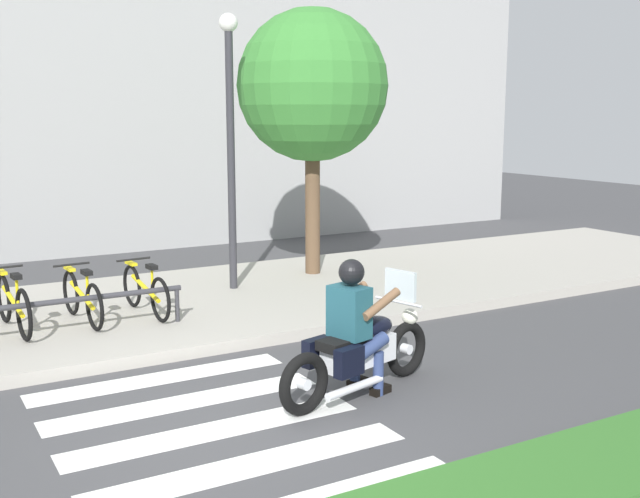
% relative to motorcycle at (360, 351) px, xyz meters
% --- Properties ---
extents(ground_plane, '(48.00, 48.00, 0.00)m').
position_rel_motorcycle_xyz_m(ground_plane, '(-1.53, -0.14, -0.45)').
color(ground_plane, '#424244').
extents(sidewalk, '(24.00, 4.40, 0.15)m').
position_rel_motorcycle_xyz_m(sidewalk, '(-1.53, 4.12, -0.38)').
color(sidewalk, '#A8A399').
rests_on(sidewalk, ground).
extents(crosswalk_stripe_1, '(2.80, 0.40, 0.01)m').
position_rel_motorcycle_xyz_m(crosswalk_stripe_1, '(-1.65, -0.94, -0.45)').
color(crosswalk_stripe_1, white).
rests_on(crosswalk_stripe_1, ground).
extents(crosswalk_stripe_2, '(2.80, 0.40, 0.01)m').
position_rel_motorcycle_xyz_m(crosswalk_stripe_2, '(-1.65, -0.14, -0.45)').
color(crosswalk_stripe_2, white).
rests_on(crosswalk_stripe_2, ground).
extents(crosswalk_stripe_3, '(2.80, 0.40, 0.01)m').
position_rel_motorcycle_xyz_m(crosswalk_stripe_3, '(-1.65, 0.66, -0.45)').
color(crosswalk_stripe_3, white).
rests_on(crosswalk_stripe_3, ground).
extents(crosswalk_stripe_4, '(2.80, 0.40, 0.01)m').
position_rel_motorcycle_xyz_m(crosswalk_stripe_4, '(-1.65, 1.46, -0.45)').
color(crosswalk_stripe_4, white).
rests_on(crosswalk_stripe_4, ground).
extents(motorcycle, '(2.12, 0.88, 1.20)m').
position_rel_motorcycle_xyz_m(motorcycle, '(0.00, 0.00, 0.00)').
color(motorcycle, black).
rests_on(motorcycle, ground).
extents(rider, '(0.72, 0.65, 1.43)m').
position_rel_motorcycle_xyz_m(rider, '(-0.08, -0.02, 0.36)').
color(rider, '#1E4C59').
rests_on(rider, ground).
extents(bicycle_3, '(0.48, 1.65, 0.78)m').
position_rel_motorcycle_xyz_m(bicycle_3, '(-2.80, 3.63, 0.05)').
color(bicycle_3, black).
rests_on(bicycle_3, sidewalk).
extents(bicycle_4, '(0.48, 1.56, 0.74)m').
position_rel_motorcycle_xyz_m(bicycle_4, '(-1.96, 3.63, 0.04)').
color(bicycle_4, black).
rests_on(bicycle_4, sidewalk).
extents(bicycle_5, '(0.48, 1.58, 0.72)m').
position_rel_motorcycle_xyz_m(bicycle_5, '(-1.12, 3.63, 0.03)').
color(bicycle_5, black).
rests_on(bicycle_5, sidewalk).
extents(street_lamp, '(0.28, 0.28, 4.30)m').
position_rel_motorcycle_xyz_m(street_lamp, '(0.55, 4.52, 2.15)').
color(street_lamp, '#2D2D33').
rests_on(street_lamp, ground).
extents(tree_near_rack, '(2.50, 2.50, 4.55)m').
position_rel_motorcycle_xyz_m(tree_near_rack, '(2.20, 4.92, 2.83)').
color(tree_near_rack, brown).
rests_on(tree_near_rack, ground).
extents(building_backdrop, '(24.00, 1.20, 8.86)m').
position_rel_motorcycle_xyz_m(building_backdrop, '(-1.53, 9.82, 3.98)').
color(building_backdrop, '#9C9C9C').
rests_on(building_backdrop, ground).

